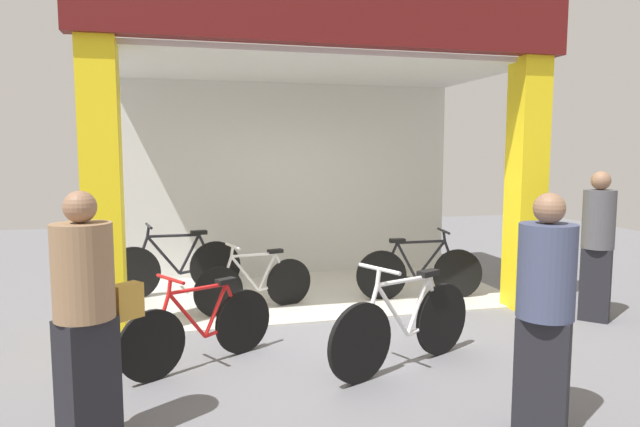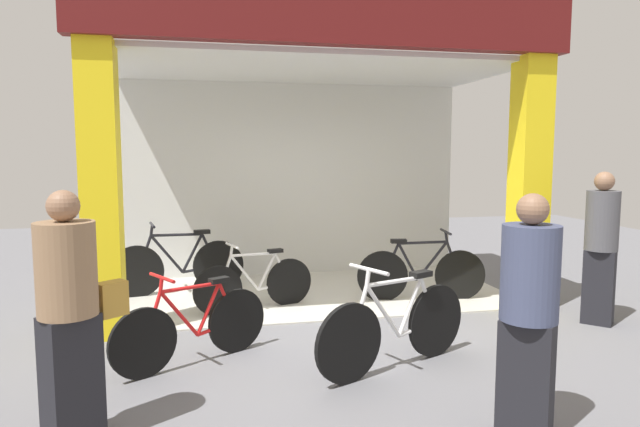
% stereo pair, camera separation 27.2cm
% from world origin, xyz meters
% --- Properties ---
extents(ground_plane, '(18.23, 18.23, 0.00)m').
position_xyz_m(ground_plane, '(0.00, 0.00, 0.00)').
color(ground_plane, slate).
rests_on(ground_plane, ground).
extents(shop_facade, '(5.31, 2.90, 3.72)m').
position_xyz_m(shop_facade, '(0.00, 1.35, 1.99)').
color(shop_facade, beige).
rests_on(shop_facade, ground).
extents(bicycle_inside_0, '(1.63, 0.45, 0.90)m').
position_xyz_m(bicycle_inside_0, '(1.31, 0.65, 0.36)').
color(bicycle_inside_0, black).
rests_on(bicycle_inside_0, ground).
extents(bicycle_inside_1, '(1.74, 0.48, 0.96)m').
position_xyz_m(bicycle_inside_1, '(-1.71, 1.62, 0.39)').
color(bicycle_inside_1, black).
rests_on(bicycle_inside_1, ground).
extents(bicycle_inside_2, '(1.44, 0.51, 0.82)m').
position_xyz_m(bicycle_inside_2, '(-0.80, 0.63, 0.33)').
color(bicycle_inside_2, black).
rests_on(bicycle_inside_2, ground).
extents(bicycle_parked_0, '(1.34, 0.82, 0.84)m').
position_xyz_m(bicycle_parked_0, '(-1.49, -0.96, 0.34)').
color(bicycle_parked_0, black).
rests_on(bicycle_parked_0, ground).
extents(bicycle_parked_1, '(1.57, 0.75, 0.94)m').
position_xyz_m(bicycle_parked_1, '(0.24, -1.43, 0.38)').
color(bicycle_parked_1, black).
rests_on(bicycle_parked_1, ground).
extents(pedestrian_0, '(0.48, 0.48, 1.68)m').
position_xyz_m(pedestrian_0, '(2.87, -0.65, 0.87)').
color(pedestrian_0, black).
rests_on(pedestrian_0, ground).
extents(pedestrian_1, '(0.61, 0.55, 1.65)m').
position_xyz_m(pedestrian_1, '(-2.23, -2.16, 0.86)').
color(pedestrian_1, black).
rests_on(pedestrian_1, ground).
extents(pedestrian_2, '(0.52, 0.52, 1.63)m').
position_xyz_m(pedestrian_2, '(0.66, -2.74, 0.84)').
color(pedestrian_2, black).
rests_on(pedestrian_2, ground).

